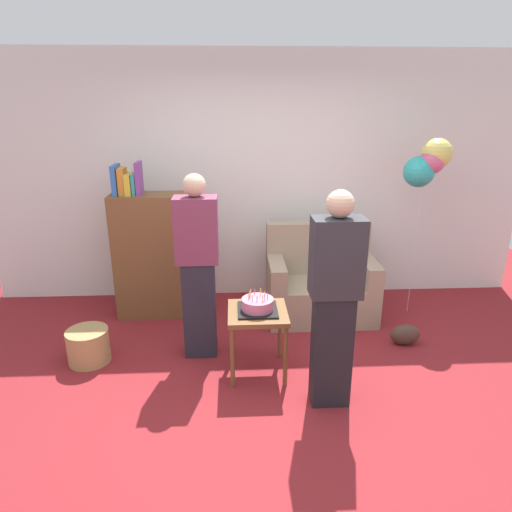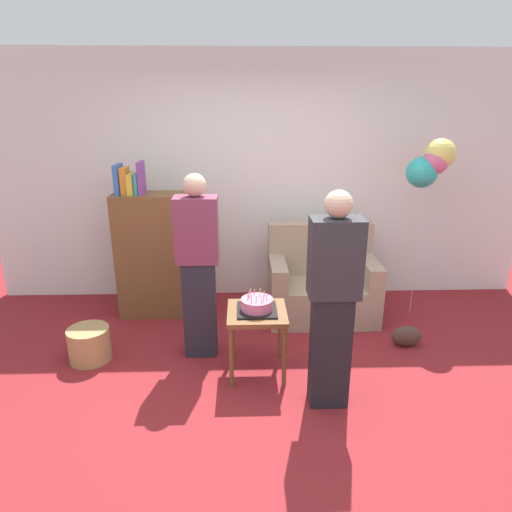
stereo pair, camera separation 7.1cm
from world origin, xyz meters
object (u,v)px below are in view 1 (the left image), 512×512
side_table (258,320)px  birthday_cake (258,305)px  person_holding_cake (334,301)px  bookshelf (154,254)px  balloon_bunch (428,163)px  wicker_basket (88,346)px  couch (320,284)px  person_blowing_candles (198,267)px  handbag (405,335)px

side_table → birthday_cake: birthday_cake is taller
side_table → person_holding_cake: person_holding_cake is taller
bookshelf → balloon_bunch: bearing=-1.3°
side_table → wicker_basket: 1.52m
bookshelf → side_table: bookshelf is taller
side_table → person_holding_cake: size_ratio=0.35×
birthday_cake → couch: bearing=56.0°
bookshelf → balloon_bunch: balloon_bunch is taller
wicker_basket → person_blowing_candles: bearing=5.5°
bookshelf → couch: bearing=-3.6°
bookshelf → birthday_cake: bookshelf is taller
person_blowing_candles → handbag: bearing=0.6°
couch → bookshelf: (-1.73, 0.11, 0.34)m
side_table → balloon_bunch: 2.36m
side_table → wicker_basket: bearing=171.0°
couch → side_table: bearing=-124.0°
handbag → balloon_bunch: bearing=64.9°
couch → bookshelf: size_ratio=0.68×
side_table → birthday_cake: bearing=-133.8°
handbag → balloon_bunch: 1.70m
bookshelf → birthday_cake: (1.01, -1.17, -0.06)m
couch → person_blowing_candles: 1.50m
person_holding_cake → handbag: 1.40m
balloon_bunch → bookshelf: bearing=178.7°
wicker_basket → balloon_bunch: bearing=15.3°
person_blowing_candles → balloon_bunch: balloon_bunch is taller
birthday_cake → person_holding_cake: 0.70m
couch → handbag: 1.00m
couch → person_holding_cake: bearing=-97.4°
person_holding_cake → wicker_basket: bearing=-1.7°
couch → person_holding_cake: (-0.19, -1.48, 0.49)m
person_blowing_candles → side_table: bearing=-34.4°
side_table → person_blowing_candles: person_blowing_candles is taller
handbag → balloon_bunch: size_ratio=0.15×
person_holding_cake → wicker_basket: (-1.99, 0.65, -0.68)m
couch → person_blowing_candles: person_blowing_candles is taller
person_holding_cake → wicker_basket: size_ratio=4.53×
couch → birthday_cake: bearing=-124.0°
side_table → balloon_bunch: (1.75, 1.11, 1.12)m
person_holding_cake → handbag: size_ratio=5.82×
bookshelf → handbag: 2.61m
birthday_cake → balloon_bunch: balloon_bunch is taller
birthday_cake → balloon_bunch: size_ratio=0.17×
birthday_cake → person_blowing_candles: 0.63m
bookshelf → handbag: bearing=-18.2°
person_blowing_candles → wicker_basket: 1.19m
side_table → birthday_cake: (-0.00, -0.00, 0.13)m
bookshelf → person_holding_cake: bearing=-45.9°
side_table → birthday_cake: size_ratio=1.77×
person_blowing_candles → balloon_bunch: bearing=18.4°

